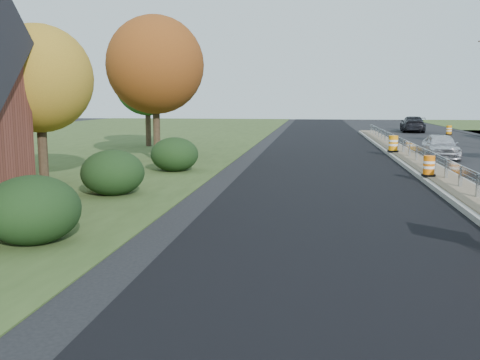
# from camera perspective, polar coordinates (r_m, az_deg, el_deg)

# --- Properties ---
(ground) EXTENTS (140.00, 140.00, 0.00)m
(ground) POSITION_cam_1_polar(r_m,az_deg,el_deg) (17.70, 23.95, -2.39)
(ground) COLOR black
(ground) RESTS_ON ground
(milled_overlay) EXTENTS (7.20, 120.00, 0.01)m
(milled_overlay) POSITION_cam_1_polar(r_m,az_deg,el_deg) (26.91, 9.02, 1.79)
(milled_overlay) COLOR black
(milled_overlay) RESTS_ON ground
(median) EXTENTS (1.60, 55.00, 0.23)m
(median) POSITION_cam_1_polar(r_m,az_deg,el_deg) (25.38, 19.08, 1.25)
(median) COLOR gray
(median) RESTS_ON ground
(guardrail) EXTENTS (0.10, 46.15, 0.72)m
(guardrail) POSITION_cam_1_polar(r_m,az_deg,el_deg) (26.29, 18.73, 2.86)
(guardrail) COLOR silver
(guardrail) RESTS_ON median
(hedge_south) EXTENTS (2.09, 2.09, 1.52)m
(hedge_south) POSITION_cam_1_polar(r_m,az_deg,el_deg) (12.56, -21.26, -2.94)
(hedge_south) COLOR black
(hedge_south) RESTS_ON ground
(hedge_mid) EXTENTS (2.09, 2.09, 1.52)m
(hedge_mid) POSITION_cam_1_polar(r_m,az_deg,el_deg) (18.13, -13.42, 0.80)
(hedge_mid) COLOR black
(hedge_mid) RESTS_ON ground
(hedge_north) EXTENTS (2.09, 2.09, 1.52)m
(hedge_north) POSITION_cam_1_polar(r_m,az_deg,el_deg) (23.64, -7.00, 2.74)
(hedge_north) COLOR black
(hedge_north) RESTS_ON ground
(tree_near_yellow) EXTENTS (3.96, 3.96, 5.88)m
(tree_near_yellow) POSITION_cam_1_polar(r_m,az_deg,el_deg) (21.28, -20.66, 10.05)
(tree_near_yellow) COLOR #473523
(tree_near_yellow) RESTS_ON ground
(tree_near_red) EXTENTS (4.95, 4.95, 7.35)m
(tree_near_red) POSITION_cam_1_polar(r_m,az_deg,el_deg) (27.97, -9.04, 12.01)
(tree_near_red) COLOR #473523
(tree_near_red) RESTS_ON ground
(tree_near_back) EXTENTS (4.29, 4.29, 6.37)m
(tree_near_back) POSITION_cam_1_polar(r_m,az_deg,el_deg) (36.47, -9.87, 10.14)
(tree_near_back) COLOR #473523
(tree_near_back) RESTS_ON ground
(barrel_median_mid) EXTENTS (0.54, 0.54, 0.79)m
(barrel_median_mid) POSITION_cam_1_polar(r_m,az_deg,el_deg) (21.73, 19.50, 1.39)
(barrel_median_mid) COLOR black
(barrel_median_mid) RESTS_ON median
(barrel_median_far) EXTENTS (0.62, 0.62, 0.92)m
(barrel_median_far) POSITION_cam_1_polar(r_m,az_deg,el_deg) (31.21, 16.03, 3.71)
(barrel_median_far) COLOR black
(barrel_median_far) RESTS_ON median
(barrel_shoulder_far) EXTENTS (0.57, 0.57, 0.84)m
(barrel_shoulder_far) POSITION_cam_1_polar(r_m,az_deg,el_deg) (51.67, 21.40, 4.96)
(barrel_shoulder_far) COLOR black
(barrel_shoulder_far) RESTS_ON ground
(car_silver) EXTENTS (1.71, 3.99, 1.34)m
(car_silver) POSITION_cam_1_polar(r_m,az_deg,el_deg) (30.69, 20.62, 3.42)
(car_silver) COLOR silver
(car_silver) RESTS_ON ground
(car_dark_far) EXTENTS (2.62, 5.45, 1.53)m
(car_dark_far) POSITION_cam_1_polar(r_m,az_deg,el_deg) (54.94, 17.93, 5.69)
(car_dark_far) COLOR black
(car_dark_far) RESTS_ON ground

